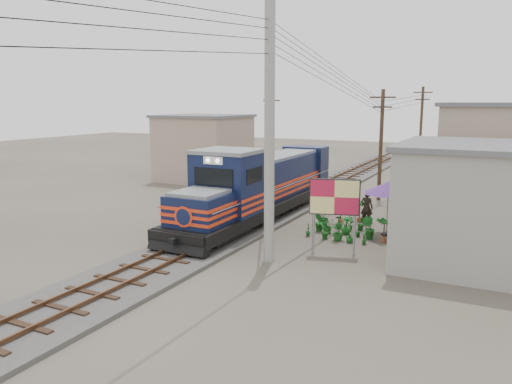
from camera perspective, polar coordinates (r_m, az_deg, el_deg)
The scene contains 16 objects.
ground at distance 22.10m, azimuth -6.25°, elevation -6.20°, with size 120.00×120.00×0.00m, color #473F35.
ballast at distance 30.70m, azimuth 3.90°, elevation -1.30°, with size 3.60×70.00×0.16m, color #595651.
track at distance 30.66m, azimuth 3.91°, elevation -0.97°, with size 1.15×70.00×0.12m.
locomotive at distance 26.79m, azimuth 0.62°, elevation 0.56°, with size 2.90×15.78×3.91m.
utility_pole_main at distance 19.09m, azimuth 1.55°, elevation 6.52°, with size 0.40×0.40×10.00m.
wooden_pole_mid at distance 32.63m, azimuth 14.09°, elevation 5.49°, with size 1.60×0.24×7.00m.
wooden_pole_far at distance 46.30m, azimuth 18.32°, elevation 6.96°, with size 1.60×0.24×7.50m.
wooden_pole_left at distance 39.49m, azimuth 1.76°, elevation 6.60°, with size 1.60×0.24×7.00m.
power_lines at distance 28.76m, azimuth 2.63°, elevation 12.92°, with size 9.65×19.00×3.30m.
shophouse_front at distance 21.11m, azimuth 25.93°, elevation -1.39°, with size 7.35×6.30×4.70m.
shophouse_back at distance 39.97m, azimuth 25.69°, elevation 3.36°, with size 6.30×6.30×4.20m.
shophouse_left at distance 40.22m, azimuth -5.96°, elevation 5.09°, with size 6.30×6.30×5.20m.
billboard at distance 20.58m, azimuth 8.97°, elevation -0.82°, with size 2.01×0.68×3.17m.
market_umbrella at distance 24.10m, azimuth 14.90°, elevation 0.46°, with size 2.62×2.62×2.59m.
vendor at distance 26.21m, azimuth 12.54°, elevation -1.76°, with size 0.65×0.42×1.77m, color black.
plant_nursery at distance 24.23m, azimuth 9.28°, elevation -3.77°, with size 3.50×3.29×1.04m.
Camera 1 is at (11.58, -17.74, 6.29)m, focal length 35.00 mm.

